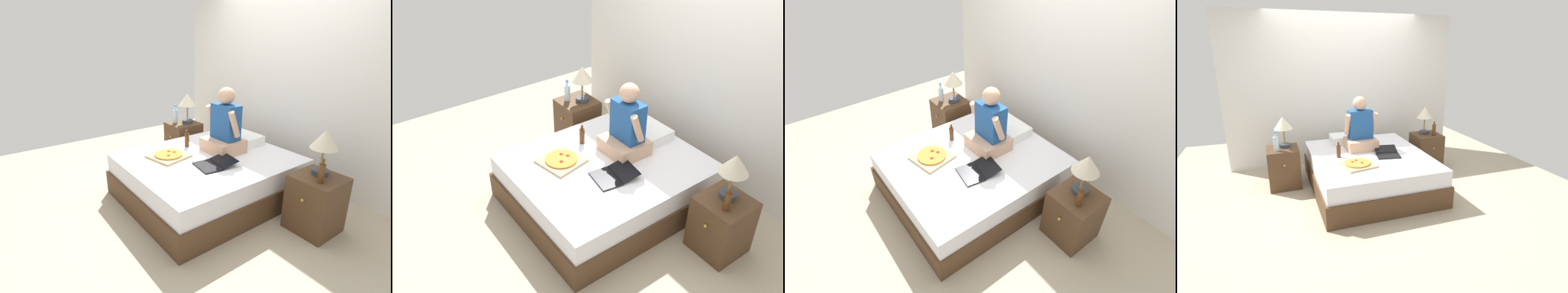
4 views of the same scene
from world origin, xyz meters
The scene contains 14 objects.
ground_plane centered at (0.00, 0.00, 0.00)m, with size 5.95×5.95×0.00m, color tan.
wall_back centered at (0.00, 1.31, 1.25)m, with size 3.95×0.12×2.50m, color silver.
bed centered at (0.00, 0.00, 0.25)m, with size 1.62×1.91×0.51m.
nightstand_left centered at (-1.16, 0.43, 0.29)m, with size 0.44×0.47×0.58m.
lamp_on_left_nightstand centered at (-1.12, 0.48, 0.91)m, with size 0.26×0.26×0.45m.
water_bottle centered at (-1.24, 0.34, 0.69)m, with size 0.07×0.07×0.28m.
nightstand_right centered at (1.16, 0.43, 0.29)m, with size 0.44×0.47×0.58m.
lamp_on_right_nightstand centered at (1.13, 0.48, 0.91)m, with size 0.26×0.26×0.45m.
beer_bottle centered at (1.23, 0.33, 0.68)m, with size 0.06×0.06×0.23m.
pillow centered at (-0.15, 0.67, 0.57)m, with size 0.52×0.34×0.12m, color white.
person_seated centered at (-0.04, 0.28, 0.80)m, with size 0.47×0.40×0.78m.
laptop centered at (0.24, -0.12, 0.53)m, with size 0.38×0.46×0.07m.
pizza_box centered at (-0.27, -0.37, 0.53)m, with size 0.47×0.47×0.05m.
beer_bottle_on_bed centered at (-0.44, 0.00, 0.60)m, with size 0.06×0.06×0.22m.
Camera 2 is at (2.80, -2.26, 3.10)m, focal length 40.00 mm.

